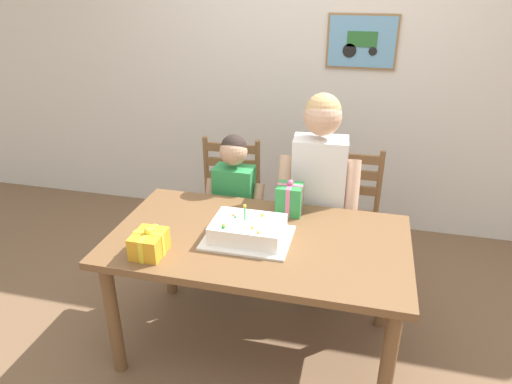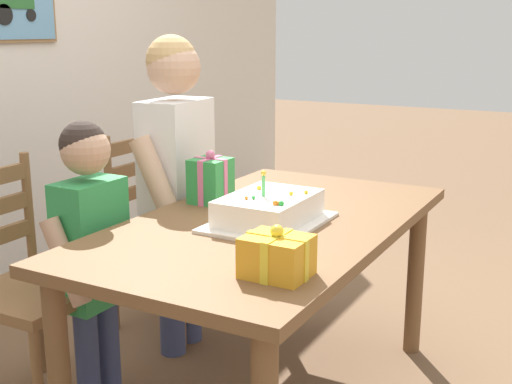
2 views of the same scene
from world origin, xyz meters
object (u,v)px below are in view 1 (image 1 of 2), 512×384
at_px(birthday_cake, 248,231).
at_px(chair_right, 346,220).
at_px(chair_left, 227,206).
at_px(child_older, 319,181).
at_px(child_younger, 234,198).
at_px(dining_table, 258,253).
at_px(gift_box_beside_cake, 149,244).
at_px(gift_box_red_large, 290,199).

bearing_deg(birthday_cake, chair_right, 60.10).
relative_size(chair_left, child_older, 0.68).
xyz_separation_m(chair_right, child_younger, (-0.71, -0.22, 0.18)).
relative_size(chair_right, child_younger, 0.86).
bearing_deg(chair_left, dining_table, -61.89).
bearing_deg(birthday_cake, gift_box_beside_cake, -149.71).
relative_size(dining_table, gift_box_beside_cake, 8.53).
relative_size(birthday_cake, chair_right, 0.48).
bearing_deg(chair_right, chair_left, -180.00).
distance_m(dining_table, child_older, 0.64).
bearing_deg(birthday_cake, child_older, 63.97).
distance_m(gift_box_beside_cake, child_younger, 0.87).
bearing_deg(gift_box_beside_cake, child_younger, 77.78).
height_order(birthday_cake, child_older, child_older).
height_order(birthday_cake, child_younger, child_younger).
bearing_deg(chair_left, birthday_cake, -65.39).
bearing_deg(dining_table, child_older, 66.97).
relative_size(gift_box_red_large, child_older, 0.15).
xyz_separation_m(birthday_cake, gift_box_red_large, (0.15, 0.33, 0.04)).
xyz_separation_m(child_older, child_younger, (-0.53, 0.00, -0.17)).
xyz_separation_m(birthday_cake, gift_box_beside_cake, (-0.43, -0.25, 0.01)).
bearing_deg(chair_left, child_older, -18.75).
distance_m(dining_table, gift_box_beside_cake, 0.57).
bearing_deg(child_older, birthday_cake, -116.03).
distance_m(dining_table, chair_right, 0.90).
height_order(dining_table, child_older, child_older).
relative_size(dining_table, child_younger, 1.43).
xyz_separation_m(dining_table, gift_box_beside_cake, (-0.48, -0.28, 0.15)).
relative_size(dining_table, chair_right, 1.67).
xyz_separation_m(gift_box_red_large, child_younger, (-0.40, 0.25, -0.16)).
height_order(chair_right, child_older, child_older).
relative_size(gift_box_red_large, child_younger, 0.19).
height_order(gift_box_red_large, gift_box_beside_cake, gift_box_red_large).
xyz_separation_m(gift_box_beside_cake, child_older, (0.71, 0.84, 0.05)).
bearing_deg(child_younger, dining_table, -62.33).
distance_m(chair_left, chair_right, 0.84).
bearing_deg(child_older, gift_box_red_large, -117.66).
distance_m(birthday_cake, gift_box_red_large, 0.37).
bearing_deg(chair_right, birthday_cake, -119.90).
height_order(dining_table, gift_box_red_large, gift_box_red_large).
distance_m(birthday_cake, child_younger, 0.65).
distance_m(birthday_cake, chair_right, 0.98).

